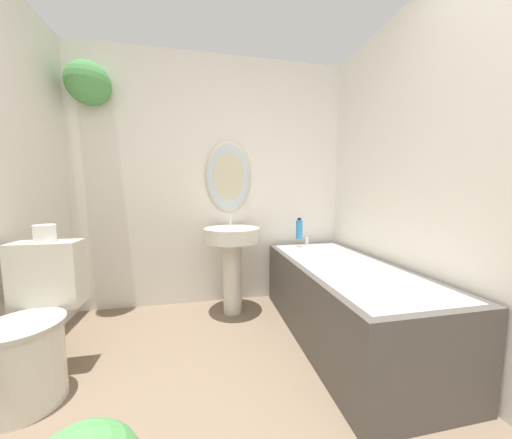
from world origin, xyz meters
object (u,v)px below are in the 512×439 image
(pedestal_sink, at_px, (232,251))
(toilet_paper_roll, at_px, (45,233))
(toilet, at_px, (33,333))
(shampoo_bottle, at_px, (299,229))
(bathtub, at_px, (343,299))

(pedestal_sink, height_order, toilet_paper_roll, toilet_paper_roll)
(pedestal_sink, distance_m, toilet_paper_roll, 1.33)
(toilet, xyz_separation_m, shampoo_bottle, (1.84, 0.85, 0.40))
(pedestal_sink, bearing_deg, bathtub, -36.51)
(shampoo_bottle, height_order, toilet_paper_roll, toilet_paper_roll)
(pedestal_sink, xyz_separation_m, bathtub, (0.78, -0.57, -0.28))
(pedestal_sink, bearing_deg, shampoo_bottle, 8.19)
(toilet, height_order, pedestal_sink, pedestal_sink)
(toilet, xyz_separation_m, pedestal_sink, (1.16, 0.75, 0.23))
(pedestal_sink, xyz_separation_m, shampoo_bottle, (0.67, 0.10, 0.17))
(shampoo_bottle, bearing_deg, toilet, -155.28)
(toilet, bearing_deg, bathtub, 5.11)
(shampoo_bottle, bearing_deg, pedestal_sink, -171.81)
(toilet, bearing_deg, shampoo_bottle, 24.72)
(bathtub, height_order, shampoo_bottle, shampoo_bottle)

